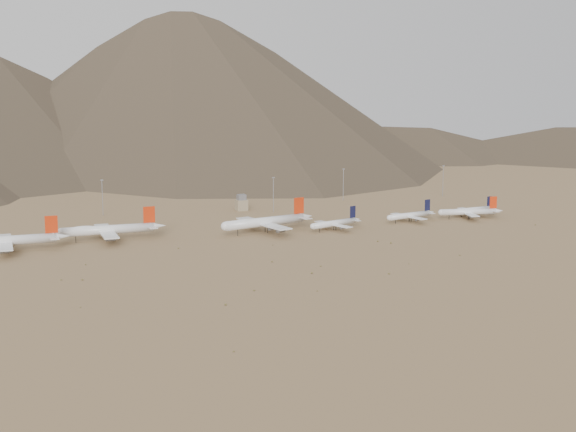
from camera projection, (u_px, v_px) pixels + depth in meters
name	position (u px, v px, depth m)	size (l,w,h in m)	color
ground	(257.00, 243.00, 471.23)	(3000.00, 3000.00, 0.00)	#A48055
mountain_ridge	(70.00, 46.00, 1272.79)	(4400.00, 1000.00, 300.00)	brown
widebody_west	(6.00, 241.00, 445.37)	(64.71, 49.54, 19.21)	white
widebody_centre	(108.00, 230.00, 478.56)	(64.99, 49.76, 19.29)	white
widebody_east	(265.00, 222.00, 503.90)	(67.13, 52.74, 20.23)	white
narrowbody_a	(335.00, 223.00, 512.52)	(41.46, 30.84, 14.16)	white
narrowbody_b	(411.00, 215.00, 542.94)	(42.21, 31.01, 14.13)	white
narrowbody_c	(470.00, 212.00, 554.82)	(45.85, 33.80, 15.43)	white
narrowbody_d	(475.00, 210.00, 570.49)	(38.16, 27.71, 12.64)	white
control_tower	(241.00, 203.00, 591.34)	(8.00, 8.00, 12.00)	gray
mast_west	(102.00, 196.00, 567.99)	(2.00, 0.60, 25.70)	gray
mast_centre	(273.00, 193.00, 583.10)	(2.00, 0.60, 25.70)	gray
mast_east	(343.00, 183.00, 640.65)	(2.00, 0.60, 25.70)	gray
mast_far_east	(443.00, 179.00, 664.63)	(2.00, 0.60, 25.70)	gray
desert_scrub	(274.00, 273.00, 396.79)	(435.05, 181.37, 0.91)	brown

